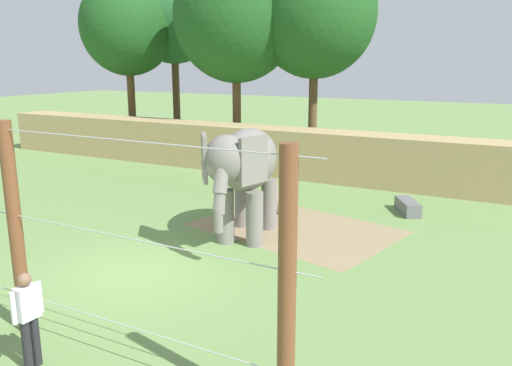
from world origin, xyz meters
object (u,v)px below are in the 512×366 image
object	(u,v)px
zookeeper	(28,316)
feed_trough	(408,207)
elephant	(245,166)
enrichment_ball	(276,201)

from	to	relation	value
zookeeper	feed_trough	size ratio (longest dim) A/B	1.14
zookeeper	feed_trough	distance (m)	12.56
elephant	zookeeper	size ratio (longest dim) A/B	2.55
enrichment_ball	zookeeper	size ratio (longest dim) A/B	0.49
enrichment_ball	elephant	bearing A→B (deg)	-82.96
elephant	zookeeper	world-z (taller)	elephant
elephant	zookeeper	xyz separation A→B (m)	(-0.00, -7.21, -1.19)
enrichment_ball	zookeeper	bearing A→B (deg)	-88.05
elephant	enrichment_ball	world-z (taller)	elephant
zookeeper	elephant	bearing A→B (deg)	89.98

